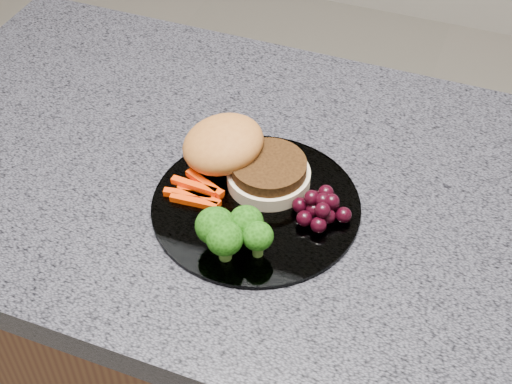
# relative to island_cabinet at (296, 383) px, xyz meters

# --- Properties ---
(island_cabinet) EXTENTS (1.20, 0.60, 0.86)m
(island_cabinet) POSITION_rel_island_cabinet_xyz_m (0.00, 0.00, 0.00)
(island_cabinet) COLOR brown
(island_cabinet) RESTS_ON ground
(countertop) EXTENTS (1.20, 0.60, 0.04)m
(countertop) POSITION_rel_island_cabinet_xyz_m (0.00, 0.00, 0.45)
(countertop) COLOR #51515B
(countertop) RESTS_ON island_cabinet
(plate) EXTENTS (0.26, 0.26, 0.01)m
(plate) POSITION_rel_island_cabinet_xyz_m (-0.05, -0.05, 0.47)
(plate) COLOR white
(plate) RESTS_ON countertop
(burger) EXTENTS (0.19, 0.13, 0.06)m
(burger) POSITION_rel_island_cabinet_xyz_m (-0.10, -0.00, 0.50)
(burger) COLOR beige
(burger) RESTS_ON plate
(carrot_sticks) EXTENTS (0.08, 0.05, 0.02)m
(carrot_sticks) POSITION_rel_island_cabinet_xyz_m (-0.13, -0.07, 0.48)
(carrot_sticks) COLOR #FC3B04
(carrot_sticks) RESTS_ON plate
(broccoli) EXTENTS (0.09, 0.07, 0.06)m
(broccoli) POSITION_rel_island_cabinet_xyz_m (-0.05, -0.13, 0.51)
(broccoli) COLOR #53822F
(broccoli) RESTS_ON plate
(grape_bunch) EXTENTS (0.07, 0.06, 0.03)m
(grape_bunch) POSITION_rel_island_cabinet_xyz_m (0.03, -0.04, 0.49)
(grape_bunch) COLOR black
(grape_bunch) RESTS_ON plate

